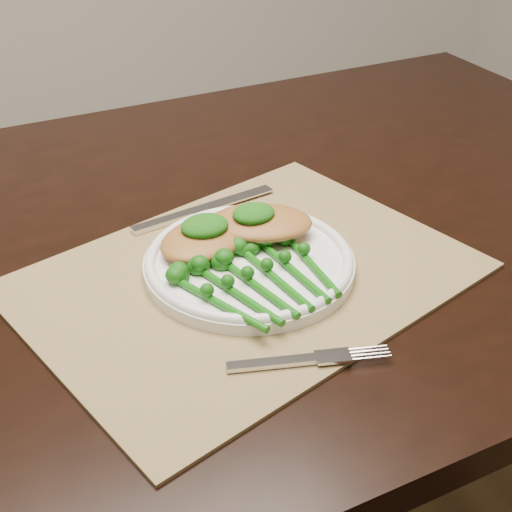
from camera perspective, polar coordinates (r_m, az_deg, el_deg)
name	(u,v)px	position (r m, az deg, el deg)	size (l,w,h in m)	color
dining_table	(188,438)	(1.15, -5.47, -14.33)	(1.64, 0.98, 0.75)	black
placemat	(246,276)	(0.83, -0.77, -1.64)	(0.50, 0.36, 0.00)	olive
dinner_plate	(249,261)	(0.83, -0.55, -0.44)	(0.25, 0.25, 0.02)	white
knife	(191,213)	(0.94, -5.23, 3.47)	(0.21, 0.05, 0.01)	silver
fork	(320,358)	(0.71, 5.12, -8.14)	(0.16, 0.06, 0.01)	silver
chicken_fillet_left	(207,237)	(0.85, -3.95, 1.53)	(0.13, 0.09, 0.03)	#A86D30
chicken_fillet_right	(260,222)	(0.86, 0.36, 2.72)	(0.13, 0.09, 0.03)	#A86D30
pesto_dollop_left	(205,226)	(0.84, -4.13, 2.41)	(0.06, 0.05, 0.02)	#0E470A
pesto_dollop_right	(254,213)	(0.85, -0.19, 3.42)	(0.05, 0.04, 0.02)	#0E470A
broccolini_bundle	(268,283)	(0.78, 0.95, -2.20)	(0.18, 0.20, 0.04)	#10580B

